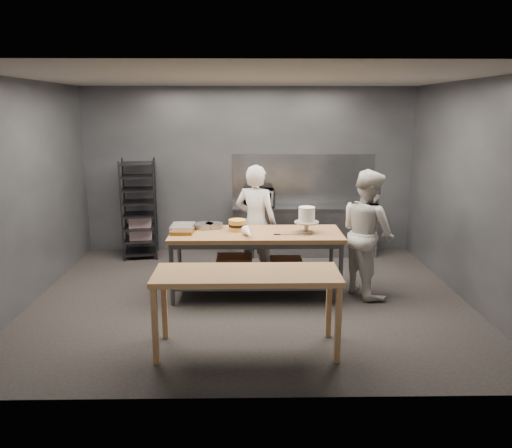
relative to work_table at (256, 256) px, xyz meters
The scene contains 16 objects.
ground 0.60m from the work_table, 118.94° to the right, with size 6.00×6.00×0.00m, color black.
back_wall 2.51m from the work_table, 92.24° to the left, with size 6.00×0.04×3.00m, color #4C4F54.
work_table is the anchor object (origin of this frame).
near_counter 1.73m from the work_table, 94.38° to the right, with size 2.00×0.70×0.90m.
back_counter 2.21m from the work_table, 65.73° to the left, with size 2.60×0.60×0.90m.
splashback_panel 2.61m from the work_table, 68.57° to the left, with size 2.60×0.02×0.90m, color slate.
speed_rack 2.83m from the work_table, 136.62° to the left, with size 0.69×0.73×1.75m.
chef_behind 0.72m from the work_table, 89.62° to the left, with size 0.66×0.43×1.80m, color silver.
chef_right 1.61m from the work_table, ahead, with size 0.87×0.68×1.80m, color silver.
microwave 2.07m from the work_table, 87.59° to the left, with size 0.54×0.37×0.30m, color black.
frosted_cake_stand 0.91m from the work_table, ahead, with size 0.34×0.34×0.37m.
layer_cake 0.51m from the work_table, 162.77° to the left, with size 0.25×0.25×0.16m.
cake_pans 0.93m from the work_table, 165.27° to the left, with size 0.70×0.33×0.07m.
piping_bag 0.52m from the work_table, 110.63° to the right, with size 0.12×0.12×0.38m, color white.
offset_spatula 0.54m from the work_table, 25.05° to the right, with size 0.36×0.02×0.02m.
pastry_clamshells 1.11m from the work_table, behind, with size 0.32×0.42×0.11m.
Camera 1 is at (-0.02, -6.63, 2.62)m, focal length 35.00 mm.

